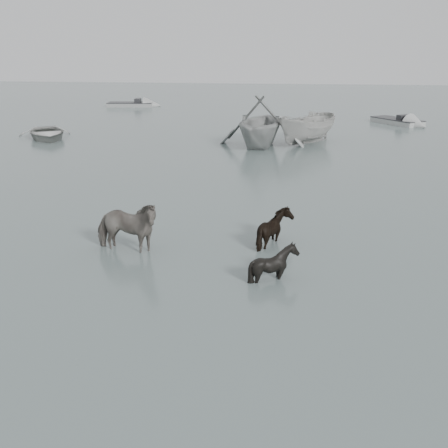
% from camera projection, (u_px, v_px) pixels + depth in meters
% --- Properties ---
extents(ground, '(140.00, 140.00, 0.00)m').
position_uv_depth(ground, '(199.00, 265.00, 15.40)').
color(ground, '#51605E').
rests_on(ground, ground).
extents(pony_pinto, '(2.25, 1.31, 1.79)m').
position_uv_depth(pony_pinto, '(126.00, 223.00, 16.13)').
color(pony_pinto, black).
rests_on(pony_pinto, ground).
extents(pony_dark, '(1.23, 1.42, 1.36)m').
position_uv_depth(pony_dark, '(276.00, 223.00, 16.77)').
color(pony_dark, black).
rests_on(pony_dark, ground).
extents(pony_black, '(1.34, 1.24, 1.27)m').
position_uv_depth(pony_black, '(274.00, 256.00, 14.34)').
color(pony_black, black).
rests_on(pony_black, ground).
extents(rowboat_lead, '(5.04, 5.54, 0.94)m').
position_uv_depth(rowboat_lead, '(46.00, 131.00, 35.32)').
color(rowboat_lead, '#A6A7A2').
rests_on(rowboat_lead, ground).
extents(rowboat_trail, '(5.60, 6.33, 3.10)m').
position_uv_depth(rowboat_trail, '(261.00, 120.00, 32.43)').
color(rowboat_trail, '#A2A4A2').
rests_on(rowboat_trail, ground).
extents(boat_small, '(4.55, 5.29, 1.98)m').
position_uv_depth(boat_small, '(307.00, 127.00, 33.38)').
color(boat_small, '#AFAEAA').
rests_on(boat_small, ground).
extents(skiff_mid, '(4.57, 5.52, 0.75)m').
position_uv_depth(skiff_mid, '(397.00, 119.00, 41.71)').
color(skiff_mid, '#A3A5A3').
rests_on(skiff_mid, ground).
extents(skiff_far, '(6.00, 2.12, 0.75)m').
position_uv_depth(skiff_far, '(130.00, 102.00, 52.86)').
color(skiff_far, gray).
rests_on(skiff_far, ground).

